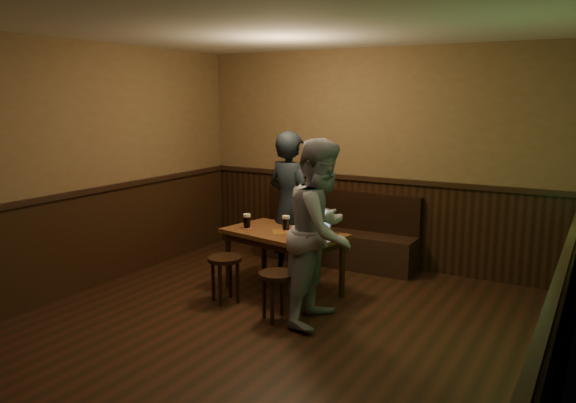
{
  "coord_description": "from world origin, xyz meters",
  "views": [
    {
      "loc": [
        2.64,
        -3.87,
        2.19
      ],
      "look_at": [
        -0.32,
        1.28,
        1.08
      ],
      "focal_mm": 35.0,
      "sensor_mm": 36.0,
      "label": 1
    }
  ],
  "objects_px": {
    "person_suit": "(290,206)",
    "pub_table": "(284,240)",
    "person_grey": "(322,232)",
    "bench": "(335,240)",
    "stool_right": "(277,282)",
    "pint_right": "(316,232)",
    "laptop": "(317,225)",
    "stool_left": "(225,266)",
    "pint_left": "(247,221)",
    "pint_mid": "(286,223)"
  },
  "relations": [
    {
      "from": "person_suit",
      "to": "pub_table",
      "type": "bearing_deg",
      "value": 125.5
    },
    {
      "from": "person_suit",
      "to": "person_grey",
      "type": "distance_m",
      "value": 1.34
    },
    {
      "from": "bench",
      "to": "stool_right",
      "type": "bearing_deg",
      "value": -80.61
    },
    {
      "from": "pint_right",
      "to": "laptop",
      "type": "bearing_deg",
      "value": 115.87
    },
    {
      "from": "laptop",
      "to": "pub_table",
      "type": "bearing_deg",
      "value": -118.55
    },
    {
      "from": "pint_right",
      "to": "laptop",
      "type": "height_order",
      "value": "laptop"
    },
    {
      "from": "pub_table",
      "to": "pint_right",
      "type": "xyz_separation_m",
      "value": [
        0.47,
        -0.13,
        0.17
      ]
    },
    {
      "from": "bench",
      "to": "stool_right",
      "type": "xyz_separation_m",
      "value": [
        0.35,
        -2.09,
        0.08
      ]
    },
    {
      "from": "stool_right",
      "to": "pint_right",
      "type": "relative_size",
      "value": 3.19
    },
    {
      "from": "stool_left",
      "to": "stool_right",
      "type": "relative_size",
      "value": 1.03
    },
    {
      "from": "bench",
      "to": "stool_left",
      "type": "xyz_separation_m",
      "value": [
        -0.4,
        -1.94,
        0.09
      ]
    },
    {
      "from": "person_grey",
      "to": "stool_left",
      "type": "bearing_deg",
      "value": 88.31
    },
    {
      "from": "pint_left",
      "to": "person_grey",
      "type": "distance_m",
      "value": 1.26
    },
    {
      "from": "stool_right",
      "to": "person_suit",
      "type": "relative_size",
      "value": 0.27
    },
    {
      "from": "bench",
      "to": "pint_mid",
      "type": "distance_m",
      "value": 1.39
    },
    {
      "from": "pint_mid",
      "to": "person_grey",
      "type": "relative_size",
      "value": 0.09
    },
    {
      "from": "pint_left",
      "to": "person_grey",
      "type": "height_order",
      "value": "person_grey"
    },
    {
      "from": "person_grey",
      "to": "pint_right",
      "type": "bearing_deg",
      "value": 28.76
    },
    {
      "from": "bench",
      "to": "pint_mid",
      "type": "height_order",
      "value": "bench"
    },
    {
      "from": "stool_right",
      "to": "pint_left",
      "type": "xyz_separation_m",
      "value": [
        -0.79,
        0.66,
        0.4
      ]
    },
    {
      "from": "bench",
      "to": "person_suit",
      "type": "bearing_deg",
      "value": -101.74
    },
    {
      "from": "stool_left",
      "to": "laptop",
      "type": "height_order",
      "value": "laptop"
    },
    {
      "from": "stool_left",
      "to": "laptop",
      "type": "xyz_separation_m",
      "value": [
        0.71,
        0.78,
        0.37
      ]
    },
    {
      "from": "stool_left",
      "to": "stool_right",
      "type": "xyz_separation_m",
      "value": [
        0.74,
        -0.16,
        -0.01
      ]
    },
    {
      "from": "pub_table",
      "to": "stool_right",
      "type": "relative_size",
      "value": 2.94
    },
    {
      "from": "stool_left",
      "to": "pint_mid",
      "type": "xyz_separation_m",
      "value": [
        0.39,
        0.64,
        0.39
      ]
    },
    {
      "from": "bench",
      "to": "person_grey",
      "type": "distance_m",
      "value": 2.1
    },
    {
      "from": "pint_mid",
      "to": "stool_right",
      "type": "bearing_deg",
      "value": -65.83
    },
    {
      "from": "pub_table",
      "to": "pint_mid",
      "type": "xyz_separation_m",
      "value": [
        -0.01,
        0.07,
        0.18
      ]
    },
    {
      "from": "bench",
      "to": "pint_right",
      "type": "xyz_separation_m",
      "value": [
        0.47,
        -1.49,
        0.48
      ]
    },
    {
      "from": "pint_right",
      "to": "person_suit",
      "type": "distance_m",
      "value": 0.9
    },
    {
      "from": "pub_table",
      "to": "person_suit",
      "type": "relative_size",
      "value": 0.8
    },
    {
      "from": "person_suit",
      "to": "person_grey",
      "type": "height_order",
      "value": "person_grey"
    },
    {
      "from": "pub_table",
      "to": "pint_mid",
      "type": "relative_size",
      "value": 8.58
    },
    {
      "from": "laptop",
      "to": "person_suit",
      "type": "height_order",
      "value": "person_suit"
    },
    {
      "from": "pub_table",
      "to": "stool_right",
      "type": "distance_m",
      "value": 0.84
    },
    {
      "from": "pint_left",
      "to": "stool_right",
      "type": "bearing_deg",
      "value": -39.71
    },
    {
      "from": "pint_left",
      "to": "person_grey",
      "type": "relative_size",
      "value": 0.09
    },
    {
      "from": "bench",
      "to": "pint_mid",
      "type": "bearing_deg",
      "value": -90.44
    },
    {
      "from": "pub_table",
      "to": "stool_left",
      "type": "bearing_deg",
      "value": -114.3
    },
    {
      "from": "bench",
      "to": "stool_right",
      "type": "relative_size",
      "value": 4.49
    },
    {
      "from": "pint_mid",
      "to": "person_suit",
      "type": "distance_m",
      "value": 0.45
    },
    {
      "from": "pint_left",
      "to": "laptop",
      "type": "height_order",
      "value": "laptop"
    },
    {
      "from": "pint_right",
      "to": "person_suit",
      "type": "xyz_separation_m",
      "value": [
        -0.66,
        0.6,
        0.11
      ]
    },
    {
      "from": "bench",
      "to": "stool_left",
      "type": "relative_size",
      "value": 4.36
    },
    {
      "from": "pint_mid",
      "to": "pub_table",
      "type": "bearing_deg",
      "value": -81.52
    },
    {
      "from": "pint_mid",
      "to": "person_suit",
      "type": "relative_size",
      "value": 0.09
    },
    {
      "from": "person_suit",
      "to": "person_grey",
      "type": "xyz_separation_m",
      "value": [
        0.91,
        -0.99,
        0.01
      ]
    },
    {
      "from": "bench",
      "to": "pint_right",
      "type": "relative_size",
      "value": 14.3
    },
    {
      "from": "pint_left",
      "to": "laptop",
      "type": "xyz_separation_m",
      "value": [
        0.75,
        0.28,
        -0.02
      ]
    }
  ]
}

